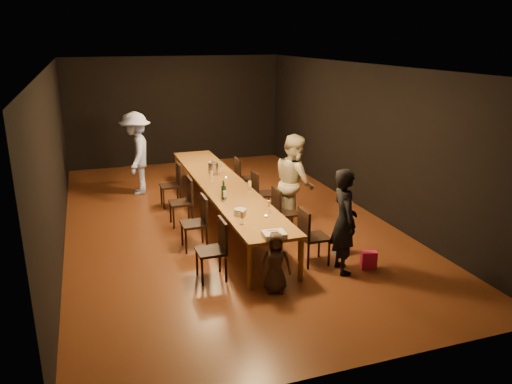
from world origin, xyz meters
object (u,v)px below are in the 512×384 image
object	(u,v)px
child	(276,263)
woman_tan	(294,182)
table	(223,186)
chair_left_2	(181,202)
chair_left_0	(211,250)
chair_right_0	(314,236)
champagne_bottle	(224,189)
man_blue	(136,153)
chair_right_2	(264,193)
birthday_cake	(274,235)
chair_right_3	(246,178)
ice_bucket	(213,168)
chair_right_1	(286,212)
chair_left_3	(170,185)
woman_birthday	(344,221)
chair_left_1	(194,223)
plate_stack	(240,212)

from	to	relation	value
child	woman_tan	bearing A→B (deg)	80.09
table	chair_left_2	bearing A→B (deg)	180.00
child	chair_left_0	bearing A→B (deg)	158.09
chair_right_0	champagne_bottle	xyz separation A→B (m)	(-1.09, 1.46, 0.46)
chair_left_0	man_blue	bearing A→B (deg)	6.65
chair_left_0	chair_left_2	size ratio (longest dim) A/B	1.00
chair_right_2	birthday_cake	xyz separation A→B (m)	(-0.87, -2.86, 0.32)
woman_tan	chair_right_3	bearing A→B (deg)	12.77
chair_left_2	ice_bucket	distance (m)	1.25
table	man_blue	size ratio (longest dim) A/B	3.16
chair_left_0	champagne_bottle	world-z (taller)	champagne_bottle
child	birthday_cake	world-z (taller)	child
child	champagne_bottle	xyz separation A→B (m)	(-0.17, 2.14, 0.48)
birthday_cake	chair_left_2	bearing A→B (deg)	110.26
chair_right_1	chair_right_0	bearing A→B (deg)	-0.00
chair_left_0	child	bearing A→B (deg)	-130.93
chair_left_3	man_blue	size ratio (longest dim) A/B	0.49
chair_left_3	woman_tan	size ratio (longest dim) A/B	0.51
man_blue	woman_birthday	bearing A→B (deg)	37.11
man_blue	birthday_cake	distance (m)	5.41
child	man_blue	bearing A→B (deg)	122.77
chair_left_0	chair_right_0	bearing A→B (deg)	-90.00
chair_right_1	birthday_cake	distance (m)	1.90
table	chair_right_1	distance (m)	1.49
chair_right_1	ice_bucket	size ratio (longest dim) A/B	3.99
table	chair_right_2	distance (m)	0.88
table	chair_right_2	xyz separation A→B (m)	(0.85, 0.00, -0.24)
chair_left_0	chair_left_1	bearing A→B (deg)	0.00
chair_right_3	chair_left_3	bearing A→B (deg)	-90.00
champagne_bottle	chair_left_3	bearing A→B (deg)	105.91
ice_bucket	table	bearing A→B (deg)	-90.54
chair_left_1	chair_right_0	bearing A→B (deg)	-125.22
chair_left_1	chair_left_3	distance (m)	2.40
champagne_bottle	chair_left_0	bearing A→B (deg)	-112.63
table	woman_birthday	bearing A→B (deg)	-67.69
plate_stack	man_blue	bearing A→B (deg)	105.85
chair_right_0	ice_bucket	xyz separation A→B (m)	(-0.84, 3.21, 0.40)
table	chair_left_0	distance (m)	2.56
plate_stack	chair_right_0	bearing A→B (deg)	-27.91
chair_right_0	chair_left_0	bearing A→B (deg)	-90.00
chair_left_1	woman_birthday	world-z (taller)	woman_birthday
chair_right_0	man_blue	xyz separation A→B (m)	(-2.26, 4.77, 0.48)
chair_right_2	ice_bucket	size ratio (longest dim) A/B	3.99
chair_right_2	chair_left_0	bearing A→B (deg)	-35.31
chair_right_0	champagne_bottle	size ratio (longest dim) A/B	2.59
chair_right_3	man_blue	bearing A→B (deg)	-117.41
chair_left_3	plate_stack	distance (m)	3.12
chair_left_3	child	world-z (taller)	chair_left_3
chair_right_3	child	distance (m)	4.37
woman_birthday	ice_bucket	distance (m)	3.79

